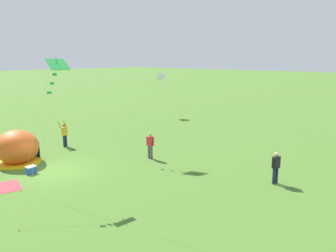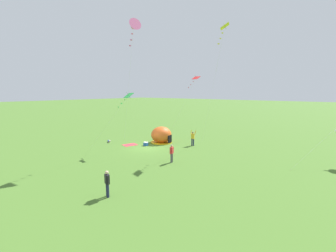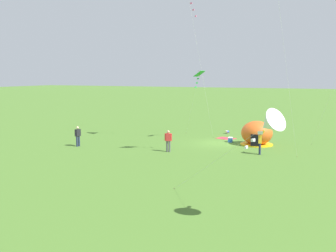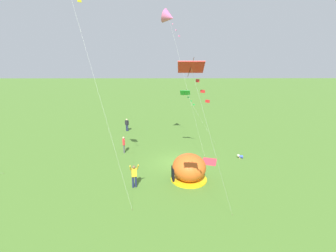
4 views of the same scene
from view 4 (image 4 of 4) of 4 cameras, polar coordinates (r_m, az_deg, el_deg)
name	(u,v)px [view 4 (image 4 of 4)]	position (r m, az deg, el deg)	size (l,w,h in m)	color
ground_plane	(179,163)	(20.90, 2.74, -9.37)	(300.00, 300.00, 0.00)	#477028
popup_tent	(189,168)	(17.71, 5.35, -10.55)	(2.81, 2.81, 2.10)	#D8591E
picnic_blanket	(209,162)	(21.51, 10.43, -8.86)	(1.70, 1.30, 0.01)	#CC333D
cooler_box	(191,164)	(20.31, 5.81, -9.50)	(0.43, 0.57, 0.44)	#2659B2
toddler_crawling	(240,156)	(22.94, 17.85, -7.35)	(0.32, 0.55, 0.32)	blue
person_with_toddler	(124,144)	(23.32, -11.16, -4.46)	(0.58, 0.31, 1.72)	#4C4C51
person_far_back	(127,124)	(31.05, -10.40, 0.46)	(0.36, 0.56, 1.72)	#1E2347
person_arms_raised	(134,175)	(16.78, -8.59, -12.17)	(0.57, 0.69, 1.89)	#1E2347
kite_red	(194,74)	(9.09, 6.50, 13.07)	(3.11, 3.54, 8.95)	silver
kite_pink	(169,17)	(22.21, 0.20, 25.93)	(2.10, 4.35, 13.56)	silver
kite_green	(187,95)	(21.65, 4.75, 7.89)	(3.28, 4.38, 6.51)	silver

